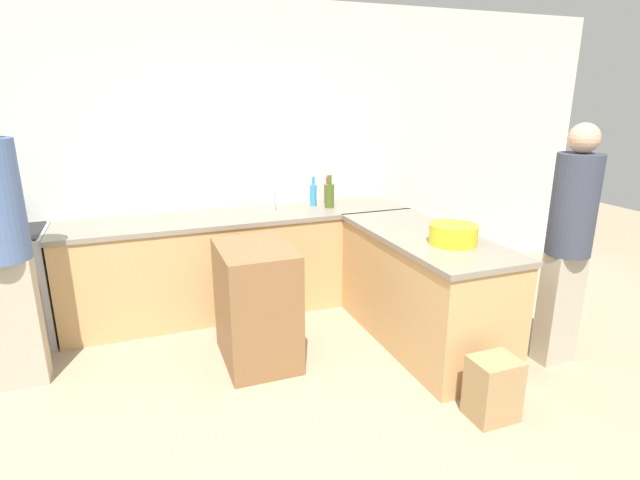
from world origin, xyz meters
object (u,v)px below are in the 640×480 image
(person_at_peninsula, at_px, (569,237))
(range_oven, at_px, (7,289))
(vinegar_bottle_clear, at_px, (272,201))
(olive_oil_bottle, at_px, (329,195))
(paper_bag, at_px, (493,389))
(mixing_bowl, at_px, (453,234))
(island_table, at_px, (257,304))
(person_by_range, at_px, (0,241))
(dish_soap_bottle, at_px, (313,194))
(hot_sauce_bottle, at_px, (328,192))

(person_at_peninsula, bearing_deg, range_oven, 155.00)
(vinegar_bottle_clear, bearing_deg, olive_oil_bottle, -6.87)
(paper_bag, bearing_deg, mixing_bowl, 77.09)
(range_oven, height_order, mixing_bowl, mixing_bowl)
(mixing_bowl, bearing_deg, vinegar_bottle_clear, 122.21)
(island_table, relative_size, paper_bag, 2.22)
(olive_oil_bottle, relative_size, person_by_range, 0.16)
(island_table, relative_size, dish_soap_bottle, 3.18)
(dish_soap_bottle, distance_m, hot_sauce_bottle, 0.20)
(paper_bag, bearing_deg, vinegar_bottle_clear, 108.83)
(olive_oil_bottle, distance_m, vinegar_bottle_clear, 0.54)
(range_oven, bearing_deg, dish_soap_bottle, 2.02)
(island_table, distance_m, dish_soap_bottle, 1.45)
(mixing_bowl, height_order, olive_oil_bottle, olive_oil_bottle)
(person_by_range, bearing_deg, range_oven, 103.88)
(mixing_bowl, height_order, person_by_range, person_by_range)
(mixing_bowl, distance_m, hot_sauce_bottle, 1.62)
(dish_soap_bottle, distance_m, vinegar_bottle_clear, 0.42)
(range_oven, distance_m, island_table, 1.99)
(person_at_peninsula, bearing_deg, olive_oil_bottle, 122.26)
(vinegar_bottle_clear, relative_size, paper_bag, 0.58)
(olive_oil_bottle, relative_size, hot_sauce_bottle, 1.20)
(olive_oil_bottle, height_order, person_by_range, person_by_range)
(olive_oil_bottle, relative_size, paper_bag, 0.77)
(island_table, bearing_deg, olive_oil_bottle, 44.69)
(person_by_range, xyz_separation_m, paper_bag, (2.72, -1.45, -0.81))
(dish_soap_bottle, bearing_deg, hot_sauce_bottle, 24.85)
(dish_soap_bottle, height_order, person_by_range, person_by_range)
(person_by_range, height_order, paper_bag, person_by_range)
(vinegar_bottle_clear, bearing_deg, hot_sauce_bottle, 13.10)
(range_oven, xyz_separation_m, mixing_bowl, (3.06, -1.42, 0.51))
(paper_bag, bearing_deg, range_oven, 143.34)
(range_oven, distance_m, vinegar_bottle_clear, 2.21)
(mixing_bowl, bearing_deg, island_table, 160.92)
(hot_sauce_bottle, bearing_deg, person_at_peninsula, -62.00)
(range_oven, xyz_separation_m, hot_sauce_bottle, (2.75, 0.17, 0.54))
(range_oven, xyz_separation_m, person_at_peninsula, (3.77, -1.76, 0.50))
(mixing_bowl, distance_m, olive_oil_bottle, 1.44)
(range_oven, bearing_deg, paper_bag, -36.66)
(dish_soap_bottle, bearing_deg, olive_oil_bottle, -46.78)
(dish_soap_bottle, xyz_separation_m, hot_sauce_bottle, (0.18, 0.08, -0.01))
(island_table, xyz_separation_m, dish_soap_bottle, (0.83, 1.05, 0.55))
(olive_oil_bottle, bearing_deg, paper_bag, -84.31)
(paper_bag, bearing_deg, person_by_range, 151.98)
(range_oven, xyz_separation_m, olive_oil_bottle, (2.68, -0.03, 0.56))
(range_oven, bearing_deg, vinegar_bottle_clear, 0.90)
(range_oven, relative_size, island_table, 1.02)
(range_oven, relative_size, hot_sauce_bottle, 3.56)
(vinegar_bottle_clear, bearing_deg, mixing_bowl, -57.79)
(paper_bag, bearing_deg, hot_sauce_bottle, 93.63)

